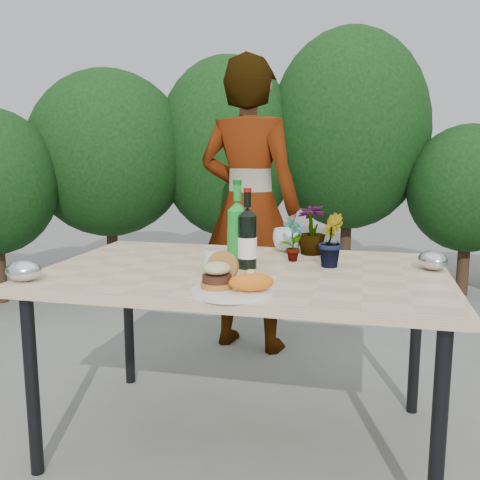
% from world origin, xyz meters
% --- Properties ---
extents(ground, '(80.00, 80.00, 0.00)m').
position_xyz_m(ground, '(0.00, 0.00, 0.00)').
color(ground, slate).
rests_on(ground, ground).
extents(patio_table, '(1.60, 1.00, 0.75)m').
position_xyz_m(patio_table, '(0.00, 0.00, 0.69)').
color(patio_table, beige).
rests_on(patio_table, ground).
extents(shrub_hedge, '(6.88, 5.13, 2.32)m').
position_xyz_m(shrub_hedge, '(-0.15, 1.68, 1.16)').
color(shrub_hedge, '#382316').
rests_on(shrub_hedge, ground).
extents(dinner_plate, '(0.28, 0.28, 0.01)m').
position_xyz_m(dinner_plate, '(0.05, -0.38, 0.76)').
color(dinner_plate, white).
rests_on(dinner_plate, patio_table).
extents(burger_stack, '(0.11, 0.16, 0.11)m').
position_xyz_m(burger_stack, '(-0.01, -0.36, 0.81)').
color(burger_stack, '#B7722D').
rests_on(burger_stack, dinner_plate).
extents(sweet_potato, '(0.17, 0.12, 0.06)m').
position_xyz_m(sweet_potato, '(0.11, -0.40, 0.80)').
color(sweet_potato, orange).
rests_on(sweet_potato, dinner_plate).
extents(grilled_veg, '(0.08, 0.05, 0.03)m').
position_xyz_m(grilled_veg, '(0.06, -0.29, 0.78)').
color(grilled_veg, olive).
rests_on(grilled_veg, dinner_plate).
extents(wine_bottle, '(0.08, 0.08, 0.33)m').
position_xyz_m(wine_bottle, '(0.01, 0.01, 0.87)').
color(wine_bottle, black).
rests_on(wine_bottle, patio_table).
extents(sparkling_water, '(0.09, 0.09, 0.35)m').
position_xyz_m(sparkling_water, '(-0.05, 0.07, 0.88)').
color(sparkling_water, '#1A9329').
rests_on(sparkling_water, patio_table).
extents(plastic_cup, '(0.07, 0.07, 0.09)m').
position_xyz_m(plastic_cup, '(-0.10, -0.11, 0.80)').
color(plastic_cup, silver).
rests_on(plastic_cup, patio_table).
extents(seedling_left, '(0.11, 0.12, 0.19)m').
position_xyz_m(seedling_left, '(0.17, 0.19, 0.85)').
color(seedling_left, '#22561D').
rests_on(seedling_left, patio_table).
extents(seedling_mid, '(0.12, 0.14, 0.22)m').
position_xyz_m(seedling_mid, '(0.33, 0.12, 0.86)').
color(seedling_mid, '#29531C').
rests_on(seedling_mid, patio_table).
extents(seedling_right, '(0.17, 0.17, 0.23)m').
position_xyz_m(seedling_right, '(0.23, 0.36, 0.87)').
color(seedling_right, '#2B581E').
rests_on(seedling_right, patio_table).
extents(blue_bowl, '(0.17, 0.17, 0.11)m').
position_xyz_m(blue_bowl, '(0.11, 0.41, 0.80)').
color(blue_bowl, silver).
rests_on(blue_bowl, patio_table).
extents(foil_packet_left, '(0.14, 0.12, 0.08)m').
position_xyz_m(foil_packet_left, '(-0.74, -0.40, 0.79)').
color(foil_packet_left, silver).
rests_on(foil_packet_left, patio_table).
extents(foil_packet_right, '(0.16, 0.17, 0.08)m').
position_xyz_m(foil_packet_right, '(0.74, 0.14, 0.79)').
color(foil_packet_right, silver).
rests_on(foil_packet_right, patio_table).
extents(person, '(0.72, 0.54, 1.77)m').
position_xyz_m(person, '(-0.22, 1.09, 0.89)').
color(person, '#8E5D47').
rests_on(person, ground).
extents(terracotta_pot, '(0.17, 0.17, 0.14)m').
position_xyz_m(terracotta_pot, '(-1.49, 2.09, 0.07)').
color(terracotta_pot, '#B3552E').
rests_on(terracotta_pot, ground).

